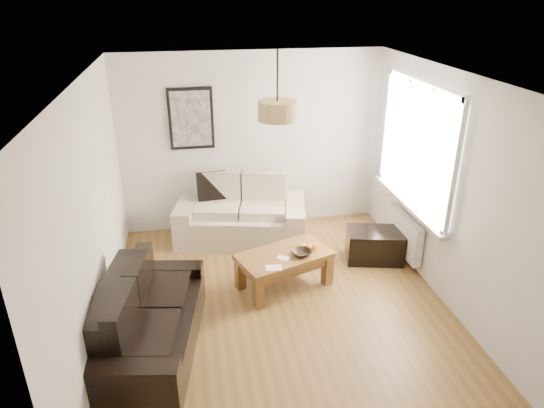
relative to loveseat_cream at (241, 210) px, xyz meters
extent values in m
plane|color=brown|center=(0.24, -1.78, -0.45)|extent=(4.50, 4.50, 0.00)
cube|color=white|center=(2.06, -0.98, -0.07)|extent=(0.10, 0.90, 0.52)
cylinder|color=tan|center=(0.24, -1.48, 1.78)|extent=(0.40, 0.40, 0.20)
cube|color=black|center=(1.69, -0.92, -0.24)|extent=(0.82, 0.63, 0.42)
cube|color=black|center=(-0.39, 0.22, 0.32)|extent=(0.42, 0.16, 0.42)
cube|color=black|center=(0.26, 0.22, 0.30)|extent=(0.39, 0.13, 0.39)
imported|color=black|center=(0.56, -1.40, 0.03)|extent=(0.28, 0.28, 0.06)
sphere|color=#E85113|center=(0.67, -1.29, 0.04)|extent=(0.09, 0.09, 0.08)
sphere|color=orange|center=(0.75, -1.29, 0.04)|extent=(0.08, 0.08, 0.07)
sphere|color=orange|center=(0.61, -1.26, 0.04)|extent=(0.08, 0.08, 0.07)
cube|color=silver|center=(0.18, -1.63, 0.01)|extent=(0.19, 0.14, 0.01)
camera|label=1|loc=(-0.69, -6.28, 2.95)|focal=32.02mm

